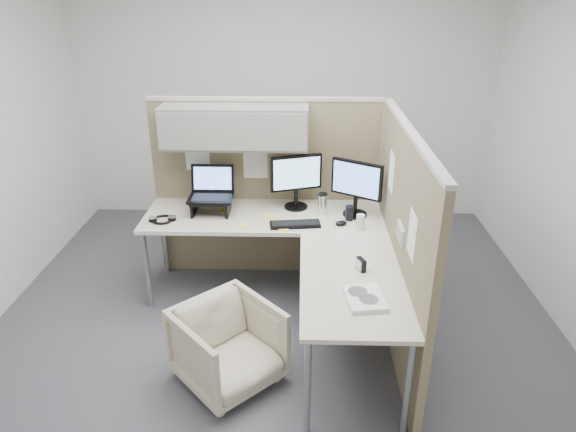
{
  "coord_description": "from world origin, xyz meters",
  "views": [
    {
      "loc": [
        0.2,
        -3.34,
        2.48
      ],
      "look_at": [
        0.1,
        0.25,
        0.85
      ],
      "focal_mm": 32.0,
      "sensor_mm": 36.0,
      "label": 1
    }
  ],
  "objects_px": {
    "desk": "(291,242)",
    "keyboard": "(295,224)",
    "office_chair": "(228,343)",
    "monitor_left": "(296,177)"
  },
  "relations": [
    {
      "from": "desk",
      "to": "monitor_left",
      "type": "xyz_separation_m",
      "value": [
        0.03,
        0.57,
        0.32
      ]
    },
    {
      "from": "monitor_left",
      "to": "keyboard",
      "type": "relative_size",
      "value": 1.17
    },
    {
      "from": "keyboard",
      "to": "office_chair",
      "type": "bearing_deg",
      "value": -121.59
    },
    {
      "from": "monitor_left",
      "to": "keyboard",
      "type": "bearing_deg",
      "value": -108.55
    },
    {
      "from": "desk",
      "to": "keyboard",
      "type": "relative_size",
      "value": 5.03
    },
    {
      "from": "desk",
      "to": "monitor_left",
      "type": "bearing_deg",
      "value": 86.85
    },
    {
      "from": "desk",
      "to": "keyboard",
      "type": "xyz_separation_m",
      "value": [
        0.03,
        0.2,
        0.05
      ]
    },
    {
      "from": "office_chair",
      "to": "keyboard",
      "type": "xyz_separation_m",
      "value": [
        0.43,
        0.94,
        0.43
      ]
    },
    {
      "from": "keyboard",
      "to": "monitor_left",
      "type": "bearing_deg",
      "value": 82.67
    },
    {
      "from": "office_chair",
      "to": "keyboard",
      "type": "relative_size",
      "value": 1.56
    }
  ]
}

